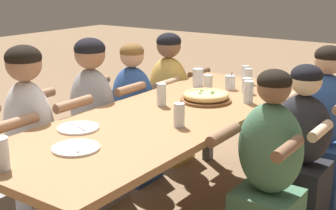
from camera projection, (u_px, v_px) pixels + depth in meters
dining_table at (168, 125)px, 2.83m from camera, size 2.39×0.86×0.76m
pizza_board_main at (206, 97)px, 3.06m from camera, size 0.33×0.33×0.06m
empty_plate_a at (78, 128)px, 2.51m from camera, size 0.23×0.23×0.02m
empty_plate_b at (76, 148)px, 2.22m from camera, size 0.23×0.23×0.02m
cocktail_glass_blue at (230, 83)px, 3.38m from camera, size 0.08×0.08×0.13m
drinking_glass_a at (249, 92)px, 3.00m from camera, size 0.06×0.06×0.15m
drinking_glass_b at (179, 117)px, 2.54m from camera, size 0.06×0.06×0.13m
drinking_glass_c at (0, 156)px, 1.97m from camera, size 0.08×0.08×0.14m
drinking_glass_d at (198, 79)px, 3.45m from camera, size 0.08×0.08×0.14m
drinking_glass_e at (245, 74)px, 3.66m from camera, size 0.06×0.06×0.12m
drinking_glass_f at (248, 77)px, 3.55m from camera, size 0.06×0.06×0.12m
drinking_glass_g at (162, 96)px, 2.95m from camera, size 0.06×0.06×0.14m
drinking_glass_i at (247, 86)px, 3.26m from camera, size 0.07×0.07×0.11m
drinking_glass_j at (208, 85)px, 3.29m from camera, size 0.07×0.07×0.12m
diner_near_center at (268, 179)px, 2.53m from camera, size 0.51×0.40×1.10m
diner_far_midright at (134, 119)px, 3.61m from camera, size 0.51×0.40×1.08m
diner_far_right at (169, 103)px, 3.97m from camera, size 0.51×0.40×1.11m
diner_near_right at (322, 131)px, 3.26m from camera, size 0.51×0.40×1.11m
diner_far_midleft at (31, 149)px, 2.82m from camera, size 0.51×0.40×1.18m
diner_far_center at (94, 127)px, 3.25m from camera, size 0.51×0.40×1.16m
diner_near_midright at (300, 154)px, 2.93m from camera, size 0.51×0.40×1.05m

